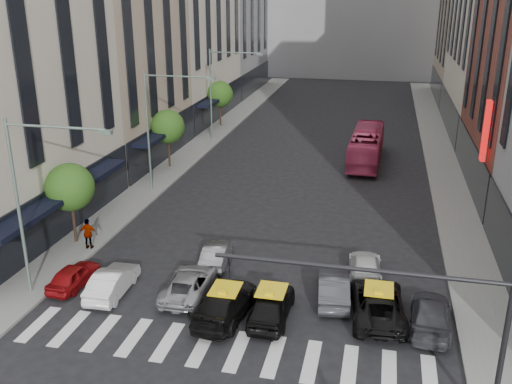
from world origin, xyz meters
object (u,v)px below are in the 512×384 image
Objects in this scene: taxi_center at (271,304)px; streetlamp_far at (220,83)px; pedestrian_far at (88,234)px; bus at (366,146)px; taxi_left at (226,303)px; streetlamp_near at (33,186)px; car_white_front at (112,282)px; streetlamp_mid at (159,116)px; car_red at (74,275)px.

streetlamp_far is at bearing -69.78° from taxi_center.
bus is at bearing -130.76° from pedestrian_far.
streetlamp_far is at bearing -67.44° from taxi_left.
taxi_left is 2.68× the size of pedestrian_far.
car_white_front is (3.19, 0.90, -5.23)m from streetlamp_near.
streetlamp_mid is 16.00m from streetlamp_far.
car_white_front is 0.38× the size of bus.
taxi_left is at bearing 170.41° from car_white_front.
streetlamp_far reaches higher than car_white_front.
streetlamp_mid is at bearing -98.66° from pedestrian_far.
pedestrian_far is at bearing 57.42° from bus.
pedestrian_far reaches higher than taxi_left.
pedestrian_far is (-9.87, 5.18, 0.36)m from taxi_left.
streetlamp_mid is 1.00× the size of streetlamp_far.
taxi_center is (10.72, -0.79, 0.14)m from car_red.
streetlamp_mid is 4.81× the size of pedestrian_far.
streetlamp_near is 7.15m from pedestrian_far.
streetlamp_far is 0.84× the size of bus.
streetlamp_far reaches higher than car_red.
car_red is at bearing -86.74° from streetlamp_mid.
car_red is 29.76m from bus.
streetlamp_near is 2.06× the size of taxi_center.
taxi_center is 2.33× the size of pedestrian_far.
streetlamp_near is 31.49m from bus.
bus is (13.96, 26.27, 0.89)m from car_red.
streetlamp_mid is 2.52× the size of car_red.
bus is (14.81, -4.56, -4.41)m from streetlamp_far.
taxi_left reaches higher than car_red.
taxi_center is (11.56, 0.39, -5.16)m from streetlamp_near.
streetlamp_near reaches higher than taxi_left.
car_white_front is (2.35, -0.27, 0.07)m from car_red.
streetlamp_far is 2.06× the size of taxi_center.
bus is at bearing -115.07° from car_red.
streetlamp_near is 6.19m from car_white_front.
car_red is (0.84, -14.83, -5.30)m from streetlamp_mid.
car_red is at bearing 54.31° from streetlamp_near.
streetlamp_far reaches higher than taxi_left.
pedestrian_far is at bearing -69.42° from car_red.
car_white_front is 0.82× the size of taxi_left.
car_red is at bearing -8.71° from car_white_front.
streetlamp_far is at bearing -85.51° from car_red.
taxi_left is at bearing -73.57° from streetlamp_far.
streetlamp_far is (0.00, 32.00, 0.00)m from streetlamp_near.
bus is at bearing 61.65° from streetlamp_near.
pedestrian_far is (-15.26, -22.18, -0.41)m from bus.
taxi_left is (9.41, 0.09, -5.18)m from streetlamp_near.
car_red is at bearing -4.07° from taxi_center.
streetlamp_mid is 11.78m from pedestrian_far.
bus is (14.81, 11.44, -4.41)m from streetlamp_mid.
bus reaches higher than taxi_left.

